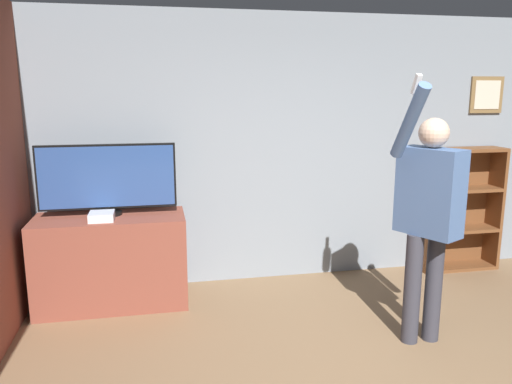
# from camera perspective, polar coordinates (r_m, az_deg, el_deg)

# --- Properties ---
(wall_back) EXTENTS (6.95, 0.09, 2.70)m
(wall_back) POSITION_cam_1_polar(r_m,az_deg,el_deg) (5.13, 3.48, 4.88)
(wall_back) COLOR gray
(wall_back) RESTS_ON ground_plane
(tv_ledge) EXTENTS (1.33, 0.59, 0.83)m
(tv_ledge) POSITION_cam_1_polar(r_m,az_deg,el_deg) (4.78, -16.15, -7.57)
(tv_ledge) COLOR brown
(tv_ledge) RESTS_ON ground_plane
(television) EXTENTS (1.21, 0.22, 0.65)m
(television) POSITION_cam_1_polar(r_m,az_deg,el_deg) (4.66, -16.61, 1.50)
(television) COLOR black
(television) RESTS_ON tv_ledge
(game_console) EXTENTS (0.21, 0.22, 0.07)m
(game_console) POSITION_cam_1_polar(r_m,az_deg,el_deg) (4.55, -17.22, -2.67)
(game_console) COLOR white
(game_console) RESTS_ON tv_ledge
(bookshelf) EXTENTS (0.87, 0.28, 1.34)m
(bookshelf) POSITION_cam_1_polar(r_m,az_deg,el_deg) (5.85, 21.64, -2.03)
(bookshelf) COLOR brown
(bookshelf) RESTS_ON ground_plane
(person) EXTENTS (0.62, 0.59, 2.06)m
(person) POSITION_cam_1_polar(r_m,az_deg,el_deg) (3.97, 19.15, -1.82)
(person) COLOR #383842
(person) RESTS_ON ground_plane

